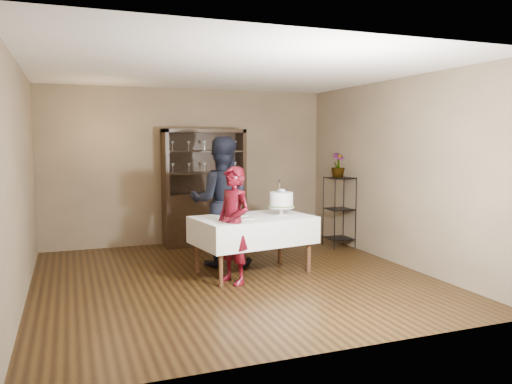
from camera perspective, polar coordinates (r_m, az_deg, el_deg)
floor at (r=6.70m, az=-2.61°, el=-9.77°), size 5.00×5.00×0.00m
ceiling at (r=6.51m, az=-2.73°, el=13.77°), size 5.00×5.00×0.00m
back_wall at (r=8.87m, az=-7.65°, el=2.91°), size 5.00×0.02×2.70m
wall_left at (r=6.17m, az=-25.34°, el=1.06°), size 0.02×5.00×2.70m
wall_right at (r=7.61m, az=15.56°, el=2.24°), size 0.02×5.00×2.70m
china_hutch at (r=8.74m, az=-5.95°, el=-1.63°), size 1.40×0.48×2.00m
plant_etagere at (r=8.56m, az=9.50°, el=-1.93°), size 0.42×0.42×1.20m
cake_table at (r=6.81m, az=-0.34°, el=-4.36°), size 1.69×1.20×0.78m
woman at (r=6.31m, az=-2.60°, el=-3.80°), size 0.54×0.64×1.49m
man at (r=7.21m, az=-4.01°, el=-1.09°), size 1.07×0.93×1.86m
cake at (r=6.92m, az=2.90°, el=-0.99°), size 0.39×0.39×0.50m
plate_near at (r=6.60m, az=-0.96°, el=-3.01°), size 0.20×0.20×0.01m
plate_far at (r=6.84m, az=-1.75°, el=-2.68°), size 0.25×0.25×0.01m
potted_plant at (r=8.45m, az=9.37°, el=3.02°), size 0.26×0.26×0.41m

